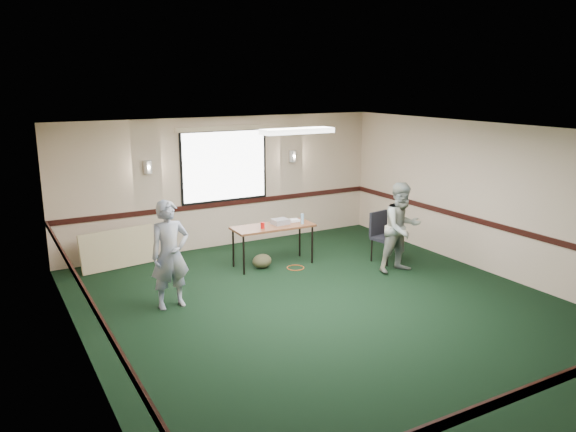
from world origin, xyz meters
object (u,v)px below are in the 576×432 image
projector (280,222)px  person_right (402,228)px  conference_chair (383,233)px  person_left (170,255)px  folding_table (273,229)px

projector → person_right: 2.25m
conference_chair → person_left: person_left is taller
folding_table → projector: size_ratio=5.23×
projector → person_right: (1.68, -1.49, 0.01)m
conference_chair → person_left: bearing=172.5°
projector → person_left: (-2.48, -1.05, 0.02)m
conference_chair → person_left: size_ratio=0.57×
projector → person_right: bearing=-45.1°
projector → conference_chair: 2.00m
folding_table → person_left: 2.52m
conference_chair → person_left: (-4.28, -0.21, 0.28)m
folding_table → projector: projector is taller
projector → person_right: size_ratio=0.18×
projector → person_left: person_left is taller
folding_table → projector: (0.17, 0.03, 0.11)m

